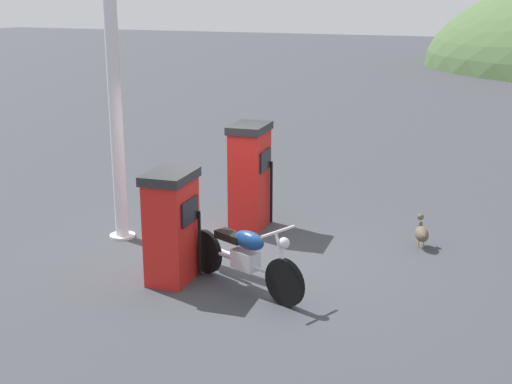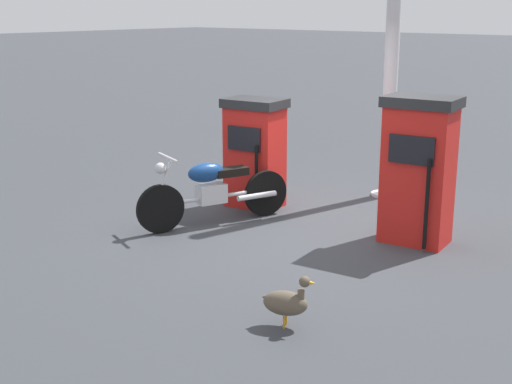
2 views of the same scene
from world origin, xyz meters
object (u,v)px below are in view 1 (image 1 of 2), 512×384
at_px(fuel_pump_near, 172,226).
at_px(motorcycle_near_pump, 245,256).
at_px(wandering_duck, 422,233).
at_px(canopy_support_pole, 115,100).
at_px(fuel_pump_far, 250,176).

height_order(fuel_pump_near, motorcycle_near_pump, fuel_pump_near).
bearing_deg(wandering_duck, canopy_support_pole, -161.43).
bearing_deg(fuel_pump_far, motorcycle_near_pump, -66.56).
distance_m(wandering_duck, canopy_support_pole, 4.98).
bearing_deg(motorcycle_near_pump, fuel_pump_far, 113.44).
relative_size(wandering_duck, canopy_support_pole, 0.11).
bearing_deg(fuel_pump_near, canopy_support_pole, 144.93).
bearing_deg(motorcycle_near_pump, fuel_pump_near, -172.51).
xyz_separation_m(fuel_pump_near, motorcycle_near_pump, (0.99, 0.13, -0.30)).
height_order(motorcycle_near_pump, wandering_duck, motorcycle_near_pump).
bearing_deg(wandering_duck, fuel_pump_near, -136.60).
bearing_deg(fuel_pump_far, fuel_pump_near, -89.99).
xyz_separation_m(fuel_pump_far, wandering_duck, (2.75, 0.18, -0.63)).
relative_size(fuel_pump_far, wandering_duck, 3.53).
distance_m(motorcycle_near_pump, wandering_duck, 3.04).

